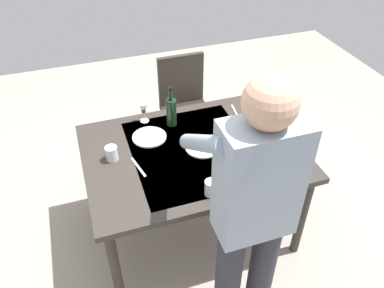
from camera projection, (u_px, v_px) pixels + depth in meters
name	position (u px, v px, depth m)	size (l,w,h in m)	color
ground_plane	(192.00, 225.00, 2.99)	(6.00, 6.00, 0.00)	#9E9384
dining_table	(192.00, 159.00, 2.57)	(1.39, 1.03, 0.74)	#332D28
chair_near	(185.00, 101.00, 3.38)	(0.40, 0.40, 0.91)	black
person_server	(252.00, 212.00, 1.82)	(0.42, 0.61, 1.69)	#2D2D38
wine_bottle	(171.00, 111.00, 2.68)	(0.07, 0.07, 0.30)	black
wine_glass_left	(310.00, 154.00, 2.33)	(0.07, 0.07, 0.15)	white
wine_glass_right	(143.00, 109.00, 2.71)	(0.07, 0.07, 0.15)	white
water_cup_near_left	(258.00, 108.00, 2.83)	(0.08, 0.08, 0.09)	silver
water_cup_near_right	(112.00, 153.00, 2.42)	(0.08, 0.08, 0.09)	silver
water_cup_far_left	(211.00, 188.00, 2.18)	(0.07, 0.07, 0.10)	silver
serving_bowl_pasta	(246.00, 134.00, 2.60)	(0.30, 0.30, 0.07)	white
side_bowl_salad	(272.00, 171.00, 2.32)	(0.18, 0.18, 0.07)	white
dinner_plate_near	(203.00, 147.00, 2.54)	(0.23, 0.23, 0.01)	white
dinner_plate_far	(149.00, 137.00, 2.62)	(0.23, 0.23, 0.01)	white
table_knife	(138.00, 167.00, 2.39)	(0.01, 0.20, 0.01)	silver
table_fork	(235.00, 111.00, 2.87)	(0.01, 0.18, 0.01)	silver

